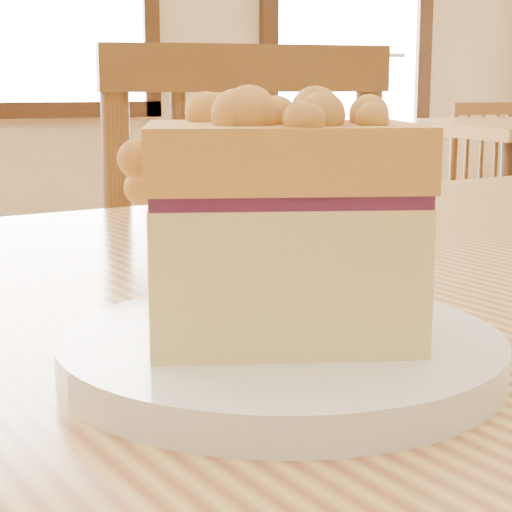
{
  "coord_description": "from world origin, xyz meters",
  "views": [
    {
      "loc": [
        -0.23,
        -0.5,
        0.89
      ],
      "look_at": [
        -0.06,
        -0.1,
        0.8
      ],
      "focal_mm": 62.0,
      "sensor_mm": 36.0,
      "label": 1
    }
  ],
  "objects_px": {
    "cafe_chair_main": "(223,349)",
    "cake_slice": "(282,220)",
    "cafe_table_main": "(404,385)",
    "plate": "(281,353)",
    "cafe_chair_second": "(460,192)"
  },
  "relations": [
    {
      "from": "cafe_chair_second",
      "to": "cake_slice",
      "type": "xyz_separation_m",
      "value": [
        -2.24,
        -2.86,
        0.41
      ]
    },
    {
      "from": "cafe_chair_main",
      "to": "plate",
      "type": "xyz_separation_m",
      "value": [
        -0.31,
        -0.87,
        0.28
      ]
    },
    {
      "from": "cafe_table_main",
      "to": "cake_slice",
      "type": "relative_size",
      "value": 9.45
    },
    {
      "from": "cake_slice",
      "to": "cafe_chair_main",
      "type": "bearing_deg",
      "value": 89.57
    },
    {
      "from": "cafe_chair_second",
      "to": "cake_slice",
      "type": "distance_m",
      "value": 3.66
    },
    {
      "from": "cake_slice",
      "to": "cafe_table_main",
      "type": "bearing_deg",
      "value": 62.52
    },
    {
      "from": "cafe_chair_second",
      "to": "cake_slice",
      "type": "relative_size",
      "value": 5.56
    },
    {
      "from": "cafe_chair_main",
      "to": "cake_slice",
      "type": "relative_size",
      "value": 6.42
    },
    {
      "from": "cafe_table_main",
      "to": "plate",
      "type": "bearing_deg",
      "value": -145.99
    },
    {
      "from": "plate",
      "to": "cafe_chair_main",
      "type": "bearing_deg",
      "value": 70.32
    },
    {
      "from": "cafe_chair_second",
      "to": "cafe_chair_main",
      "type": "bearing_deg",
      "value": 43.7
    },
    {
      "from": "cafe_chair_main",
      "to": "plate",
      "type": "height_order",
      "value": "cafe_chair_main"
    },
    {
      "from": "cafe_table_main",
      "to": "cake_slice",
      "type": "bearing_deg",
      "value": -145.91
    },
    {
      "from": "cafe_chair_main",
      "to": "cake_slice",
      "type": "xyz_separation_m",
      "value": [
        -0.31,
        -0.87,
        0.34
      ]
    },
    {
      "from": "plate",
      "to": "cake_slice",
      "type": "bearing_deg",
      "value": -50.83
    }
  ]
}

